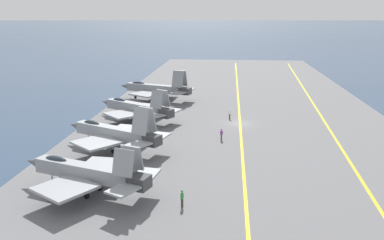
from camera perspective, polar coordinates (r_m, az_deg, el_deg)
ground_plane at (r=69.89m, az=6.75°, el=-0.81°), size 2000.00×2000.00×0.00m
carrier_deck at (r=69.83m, az=6.75°, el=-0.65°), size 193.07×52.76×0.40m
deck_stripe_foul_line at (r=71.65m, az=18.43°, el=-0.76°), size 173.51×10.16×0.01m
deck_stripe_centerline at (r=69.78m, az=6.76°, el=-0.49°), size 173.77×0.36×0.01m
parked_jet_nearest at (r=43.67m, az=-14.62°, el=-7.08°), size 11.97×15.63×5.79m
parked_jet_second at (r=56.24m, az=-10.91°, el=-1.75°), size 12.35×15.78×6.63m
parked_jet_third at (r=71.70m, az=-7.84°, el=1.72°), size 12.87×16.12×5.96m
parked_jet_fourth at (r=87.51m, az=-5.10°, el=4.43°), size 13.42×17.16×6.74m
crew_purple_vest at (r=60.20m, az=4.15°, el=-1.96°), size 0.32×0.42×1.76m
crew_white_vest at (r=72.45m, az=5.32°, el=0.93°), size 0.46×0.42×1.79m
crew_green_vest at (r=40.06m, az=-1.40°, el=-10.84°), size 0.40×0.29×1.76m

